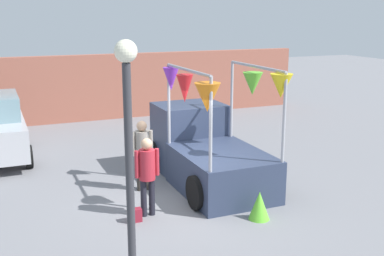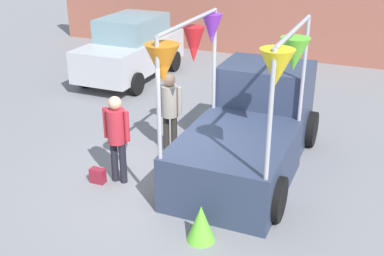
% 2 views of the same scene
% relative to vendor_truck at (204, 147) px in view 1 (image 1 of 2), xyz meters
% --- Properties ---
extents(ground_plane, '(60.00, 60.00, 0.00)m').
position_rel_vendor_truck_xyz_m(ground_plane, '(-1.16, -1.24, -0.86)').
color(ground_plane, slate).
extents(vendor_truck, '(2.46, 4.16, 3.00)m').
position_rel_vendor_truck_xyz_m(vendor_truck, '(0.00, 0.00, 0.00)').
color(vendor_truck, '#2D3851').
rests_on(vendor_truck, ground).
extents(person_customer, '(0.53, 0.34, 1.69)m').
position_rel_vendor_truck_xyz_m(person_customer, '(-2.03, -1.63, 0.16)').
color(person_customer, black).
rests_on(person_customer, ground).
extents(person_vendor, '(0.53, 0.34, 1.72)m').
position_rel_vendor_truck_xyz_m(person_vendor, '(-1.68, -0.15, 0.18)').
color(person_vendor, '#2D2823').
rests_on(person_vendor, ground).
extents(handbag, '(0.28, 0.16, 0.28)m').
position_rel_vendor_truck_xyz_m(handbag, '(-2.38, -1.83, -0.72)').
color(handbag, maroon).
rests_on(handbag, ground).
extents(street_lamp, '(0.32, 0.32, 3.85)m').
position_rel_vendor_truck_xyz_m(street_lamp, '(-3.15, -4.38, 1.66)').
color(street_lamp, '#333338').
rests_on(street_lamp, ground).
extents(brick_boundary_wall, '(18.00, 0.36, 2.60)m').
position_rel_vendor_truck_xyz_m(brick_boundary_wall, '(-1.16, 8.17, 0.44)').
color(brick_boundary_wall, '#9E5947').
rests_on(brick_boundary_wall, ground).
extents(folded_kite_bundle_lime, '(0.62, 0.62, 0.60)m').
position_rel_vendor_truck_xyz_m(folded_kite_bundle_lime, '(0.04, -2.71, -0.56)').
color(folded_kite_bundle_lime, '#66CC33').
rests_on(folded_kite_bundle_lime, ground).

